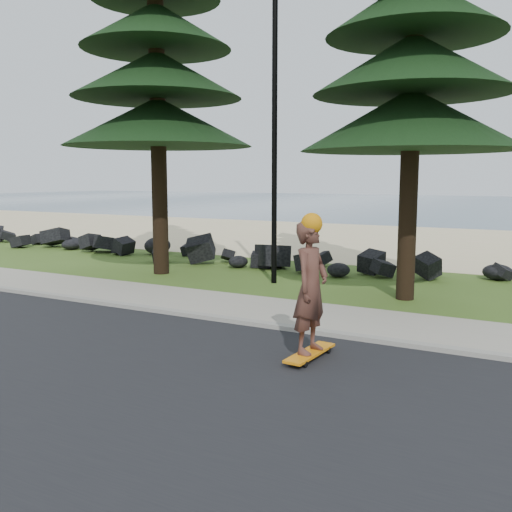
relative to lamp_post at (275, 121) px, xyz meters
The scene contains 9 objects.
ground 5.23m from the lamp_post, 90.00° to the right, with size 160.00×160.00×0.00m, color #3D5A1C.
road 8.74m from the lamp_post, 90.00° to the right, with size 160.00×7.00×0.02m, color black.
kerb 5.79m from the lamp_post, 90.00° to the right, with size 160.00×0.20×0.10m, color gray.
sidewalk 5.08m from the lamp_post, 90.00° to the right, with size 160.00×2.00×0.08m, color gray.
beach_sand 12.03m from the lamp_post, 90.00° to the left, with size 160.00×15.00×0.01m, color #CEC589.
ocean 47.98m from the lamp_post, 90.00° to the left, with size 160.00×58.00×0.01m, color #375369.
seawall_boulders 4.78m from the lamp_post, 90.00° to the left, with size 60.00×2.40×1.10m, color black, non-canonical shape.
lamp_post is the anchor object (origin of this frame).
skateboarder 7.04m from the lamp_post, 58.70° to the right, with size 0.52×1.20×2.19m.
Camera 1 is at (6.50, -9.91, 2.72)m, focal length 40.00 mm.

